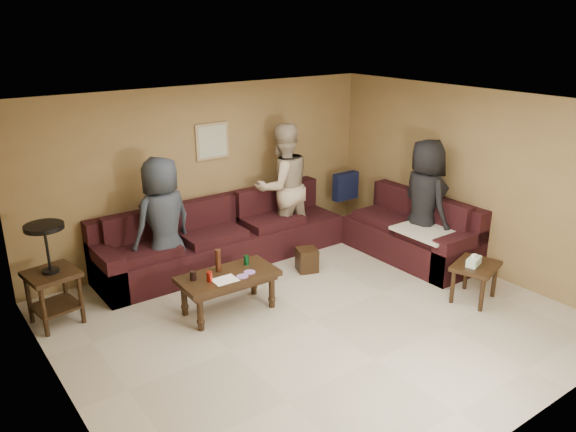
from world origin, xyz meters
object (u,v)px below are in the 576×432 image
object	(u,v)px
person_right	(424,202)
sectional_sofa	(292,240)
coffee_table	(228,280)
side_table_right	(475,269)
person_left	(163,223)
end_table_left	(51,273)
person_middle	(283,187)
waste_bin	(307,260)

from	to	relation	value
person_right	sectional_sofa	bearing A→B (deg)	67.76
coffee_table	side_table_right	xyz separation A→B (m)	(2.62, -1.56, 0.00)
coffee_table	person_left	xyz separation A→B (m)	(-0.28, 1.13, 0.45)
end_table_left	side_table_right	bearing A→B (deg)	-29.76
coffee_table	end_table_left	distance (m)	2.00
end_table_left	person_middle	bearing A→B (deg)	5.63
waste_bin	person_right	bearing A→B (deg)	-23.83
sectional_sofa	person_middle	distance (m)	0.86
end_table_left	coffee_table	bearing A→B (deg)	-28.21
person_middle	person_right	bearing A→B (deg)	133.16
waste_bin	person_left	size ratio (longest dim) A/B	0.19
coffee_table	waste_bin	bearing A→B (deg)	13.28
end_table_left	waste_bin	world-z (taller)	end_table_left
end_table_left	waste_bin	size ratio (longest dim) A/B	3.74
sectional_sofa	end_table_left	distance (m)	3.29
waste_bin	end_table_left	bearing A→B (deg)	169.61
waste_bin	person_middle	distance (m)	1.26
coffee_table	side_table_right	size ratio (longest dim) A/B	1.69
coffee_table	waste_bin	size ratio (longest dim) A/B	3.66
coffee_table	side_table_right	world-z (taller)	coffee_table
sectional_sofa	end_table_left	bearing A→B (deg)	176.65
end_table_left	person_middle	distance (m)	3.51
coffee_table	person_middle	bearing A→B (deg)	36.54
person_left	sectional_sofa	bearing A→B (deg)	155.28
sectional_sofa	person_right	world-z (taller)	person_right
sectional_sofa	side_table_right	size ratio (longest dim) A/B	6.59
waste_bin	person_left	world-z (taller)	person_left
end_table_left	person_middle	world-z (taller)	person_middle
coffee_table	end_table_left	world-z (taller)	end_table_left
sectional_sofa	side_table_right	bearing A→B (deg)	-64.34
side_table_right	person_left	size ratio (longest dim) A/B	0.41
sectional_sofa	coffee_table	xyz separation A→B (m)	(-1.51, -0.75, 0.09)
coffee_table	person_right	size ratio (longest dim) A/B	0.66
coffee_table	person_left	world-z (taller)	person_left
side_table_right	person_left	distance (m)	3.98
side_table_right	person_right	bearing A→B (deg)	71.23
person_middle	end_table_left	bearing A→B (deg)	9.94
person_middle	person_right	world-z (taller)	person_middle
sectional_sofa	end_table_left	size ratio (longest dim) A/B	3.81
waste_bin	person_left	xyz separation A→B (m)	(-1.75, 0.78, 0.70)
side_table_right	person_left	xyz separation A→B (m)	(-2.90, 2.69, 0.45)
side_table_right	sectional_sofa	bearing A→B (deg)	115.66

